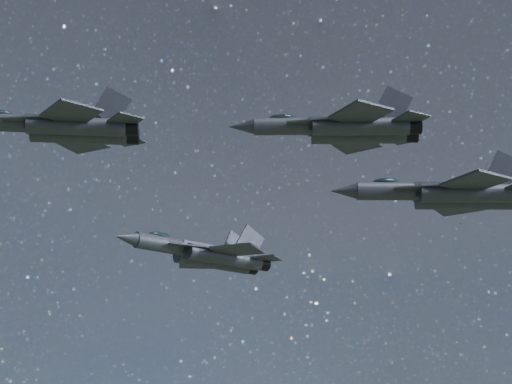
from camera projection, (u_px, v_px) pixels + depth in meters
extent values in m
cylinder|color=#2C2F37|center=(13.00, 123.00, 70.12)|extent=(7.17, 2.77, 1.48)
cube|color=#2C2F37|center=(74.00, 126.00, 70.53)|extent=(7.90, 2.85, 1.23)
cylinder|color=#2C2F37|center=(77.00, 126.00, 69.53)|extent=(8.10, 2.94, 1.48)
cylinder|color=#2C2F37|center=(79.00, 135.00, 71.33)|extent=(8.10, 2.94, 1.48)
cylinder|color=black|center=(131.00, 128.00, 69.91)|extent=(1.47, 1.57, 1.37)
cylinder|color=black|center=(132.00, 137.00, 71.71)|extent=(1.47, 1.57, 1.37)
cube|color=#2C2F37|center=(31.00, 119.00, 69.02)|extent=(4.96, 2.80, 0.11)
cube|color=#2C2F37|center=(36.00, 131.00, 71.44)|extent=(4.93, 1.06, 0.11)
cube|color=#2C2F37|center=(71.00, 113.00, 67.42)|extent=(4.83, 5.10, 0.19)
cube|color=#2C2F37|center=(80.00, 142.00, 73.53)|extent=(5.41, 5.44, 0.19)
cube|color=#2C2F37|center=(125.00, 120.00, 68.77)|extent=(2.84, 2.96, 0.14)
cube|color=#2C2F37|center=(128.00, 140.00, 72.90)|extent=(3.20, 3.22, 0.14)
cube|color=#2C2F37|center=(112.00, 106.00, 70.11)|extent=(3.22, 1.03, 3.37)
cube|color=#2C2F37|center=(114.00, 117.00, 72.35)|extent=(3.30, 0.58, 3.37)
cylinder|color=#2C2F37|center=(170.00, 246.00, 89.80)|extent=(8.25, 4.53, 1.72)
cone|color=#2C2F37|center=(126.00, 238.00, 86.77)|extent=(3.03, 2.39, 1.55)
ellipsoid|color=#18272B|center=(160.00, 236.00, 89.30)|extent=(2.87, 2.02, 0.85)
cube|color=#2C2F37|center=(215.00, 254.00, 93.07)|extent=(9.06, 4.78, 1.44)
cylinder|color=#2C2F37|center=(224.00, 257.00, 92.33)|extent=(9.29, 4.93, 1.72)
cylinder|color=#2C2F37|center=(213.00, 261.00, 94.01)|extent=(9.29, 4.93, 1.72)
cylinder|color=black|center=(262.00, 264.00, 95.24)|extent=(1.91, 2.00, 1.59)
cylinder|color=black|center=(250.00, 267.00, 96.92)|extent=(1.91, 2.00, 1.59)
cube|color=#2C2F37|center=(194.00, 247.00, 89.77)|extent=(5.87, 2.19, 0.13)
cube|color=#2C2F37|center=(179.00, 252.00, 92.03)|extent=(5.52, 4.07, 0.13)
cube|color=#2C2F37|center=(237.00, 250.00, 90.26)|extent=(6.32, 6.21, 0.22)
cube|color=#2C2F37|center=(198.00, 263.00, 95.97)|extent=(5.03, 5.47, 0.22)
cube|color=#2C2F37|center=(266.00, 259.00, 93.97)|extent=(3.75, 3.71, 0.17)
cube|color=#2C2F37|center=(239.00, 267.00, 97.83)|extent=(2.95, 3.13, 0.17)
cube|color=#2C2F37|center=(250.00, 242.00, 94.60)|extent=(3.75, 1.24, 3.93)
cube|color=#2C2F37|center=(235.00, 247.00, 96.70)|extent=(3.54, 1.82, 3.93)
cylinder|color=#2C2F37|center=(296.00, 126.00, 67.43)|extent=(6.72, 3.31, 1.39)
cone|color=#2C2F37|center=(242.00, 127.00, 67.53)|extent=(2.42, 1.84, 1.25)
ellipsoid|color=#18272B|center=(282.00, 119.00, 67.66)|extent=(2.31, 1.53, 0.69)
cube|color=#2C2F37|center=(355.00, 126.00, 67.31)|extent=(7.39, 3.47, 1.16)
cylinder|color=#2C2F37|center=(361.00, 127.00, 66.33)|extent=(7.58, 3.58, 1.39)
cylinder|color=#2C2F37|center=(359.00, 135.00, 68.03)|extent=(7.58, 3.58, 1.39)
cylinder|color=black|center=(414.00, 126.00, 66.24)|extent=(1.49, 1.57, 1.29)
cylinder|color=black|center=(410.00, 135.00, 67.93)|extent=(1.49, 1.57, 1.29)
cube|color=#2C2F37|center=(317.00, 121.00, 66.21)|extent=(4.55, 3.08, 0.11)
cube|color=#2C2F37|center=(316.00, 133.00, 68.51)|extent=(4.73, 1.50, 0.11)
cube|color=#2C2F37|center=(361.00, 114.00, 64.35)|extent=(4.25, 4.57, 0.18)
cube|color=#2C2F37|center=(354.00, 143.00, 70.13)|extent=(5.12, 5.08, 0.18)
cube|color=#2C2F37|center=(411.00, 118.00, 65.19)|extent=(2.49, 2.63, 0.13)
cube|color=#2C2F37|center=(404.00, 138.00, 69.10)|extent=(3.03, 3.02, 0.13)
cube|color=#2C2F37|center=(393.00, 105.00, 66.58)|extent=(2.93, 1.30, 3.18)
cube|color=#2C2F37|center=(390.00, 116.00, 68.70)|extent=(3.07, 0.83, 3.18)
cylinder|color=#2C2F37|center=(401.00, 191.00, 80.00)|extent=(8.42, 3.91, 1.74)
cone|color=#2C2F37|center=(344.00, 191.00, 79.97)|extent=(3.00, 2.23, 1.56)
ellipsoid|color=#18272B|center=(386.00, 183.00, 80.25)|extent=(2.88, 1.85, 0.86)
cube|color=#2C2F37|center=(463.00, 192.00, 80.02)|extent=(9.27, 4.09, 1.45)
cylinder|color=#2C2F37|center=(471.00, 193.00, 78.81)|extent=(9.50, 4.21, 1.74)
cylinder|color=#2C2F37|center=(465.00, 201.00, 80.93)|extent=(9.50, 4.21, 1.74)
cube|color=#2C2F37|center=(426.00, 188.00, 78.54)|extent=(5.74, 3.70, 0.13)
cube|color=#2C2F37|center=(419.00, 197.00, 81.41)|extent=(5.89, 1.70, 0.13)
cube|color=#2C2F37|center=(476.00, 182.00, 76.33)|extent=(5.42, 5.80, 0.22)
cube|color=#2C2F37|center=(456.00, 207.00, 83.55)|extent=(6.41, 6.37, 0.22)
cube|color=#2C2F37|center=(510.00, 203.00, 82.41)|extent=(3.79, 3.79, 0.17)
cube|color=#2C2F37|center=(505.00, 171.00, 79.22)|extent=(3.70, 1.52, 3.97)
cube|color=#2C2F37|center=(497.00, 180.00, 81.87)|extent=(3.85, 0.92, 3.97)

